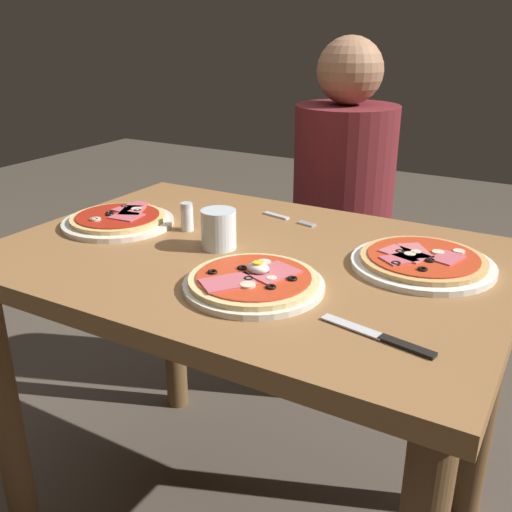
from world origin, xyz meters
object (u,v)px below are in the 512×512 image
object	(u,v)px
water_glass_near	(219,232)
salt_shaker	(187,217)
pizza_across_right	(422,262)
diner_person	(341,235)
dining_table	(250,309)
pizza_foreground	(254,282)
knife	(384,338)
pizza_across_left	(119,220)
fork	(285,218)

from	to	relation	value
water_glass_near	salt_shaker	world-z (taller)	water_glass_near
pizza_across_right	diner_person	world-z (taller)	diner_person
dining_table	salt_shaker	size ratio (longest dim) A/B	16.01
pizza_foreground	water_glass_near	bearing A→B (deg)	140.08
pizza_foreground	pizza_across_right	size ratio (longest dim) A/B	0.92
pizza_across_right	salt_shaker	xyz separation A→B (m)	(-0.54, -0.05, 0.02)
knife	salt_shaker	xyz separation A→B (m)	(-0.57, 0.26, 0.03)
pizza_across_left	fork	world-z (taller)	pizza_across_left
dining_table	pizza_across_left	bearing A→B (deg)	179.56
pizza_foreground	salt_shaker	distance (m)	0.36
pizza_foreground	pizza_across_right	xyz separation A→B (m)	(0.24, 0.25, -0.00)
knife	dining_table	bearing A→B (deg)	149.70
pizza_foreground	salt_shaker	xyz separation A→B (m)	(-0.30, 0.20, 0.02)
knife	water_glass_near	bearing A→B (deg)	154.96
knife	pizza_foreground	bearing A→B (deg)	166.84
pizza_across_left	water_glass_near	distance (m)	0.30
pizza_across_left	fork	bearing A→B (deg)	35.98
fork	diner_person	size ratio (longest dim) A/B	0.13
fork	salt_shaker	size ratio (longest dim) A/B	2.34
dining_table	water_glass_near	size ratio (longest dim) A/B	12.54
water_glass_near	salt_shaker	xyz separation A→B (m)	(-0.13, 0.06, -0.00)
dining_table	knife	xyz separation A→B (m)	(0.37, -0.21, 0.14)
pizza_foreground	diner_person	bearing A→B (deg)	101.08
diner_person	pizza_foreground	bearing A→B (deg)	101.08
pizza_across_right	diner_person	distance (m)	0.76
fork	salt_shaker	xyz separation A→B (m)	(-0.16, -0.19, 0.03)
dining_table	diner_person	size ratio (longest dim) A/B	0.91
pizza_foreground	diner_person	size ratio (longest dim) A/B	0.22
pizza_foreground	pizza_across_left	xyz separation A→B (m)	(-0.47, 0.15, -0.00)
pizza_across_left	salt_shaker	distance (m)	0.18
fork	pizza_across_left	bearing A→B (deg)	-144.02
fork	pizza_foreground	bearing A→B (deg)	-70.63
pizza_foreground	knife	world-z (taller)	pizza_foreground
salt_shaker	pizza_foreground	bearing A→B (deg)	-34.05
pizza_foreground	fork	size ratio (longest dim) A/B	1.67
pizza_foreground	knife	bearing A→B (deg)	-13.16
pizza_across_right	knife	bearing A→B (deg)	-85.25
dining_table	diner_person	bearing A→B (deg)	95.80
salt_shaker	diner_person	distance (m)	0.71
pizza_across_right	dining_table	bearing A→B (deg)	-162.90
dining_table	pizza_across_left	xyz separation A→B (m)	(-0.37, 0.00, 0.15)
knife	diner_person	size ratio (longest dim) A/B	0.17
fork	knife	size ratio (longest dim) A/B	0.80
water_glass_near	fork	xyz separation A→B (m)	(0.03, 0.25, -0.03)
dining_table	salt_shaker	bearing A→B (deg)	165.80
pizza_across_right	diner_person	size ratio (longest dim) A/B	0.24
salt_shaker	diner_person	xyz separation A→B (m)	(0.13, 0.66, -0.23)
pizza_across_right	water_glass_near	distance (m)	0.43
knife	diner_person	bearing A→B (deg)	115.32
diner_person	knife	bearing A→B (deg)	115.32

